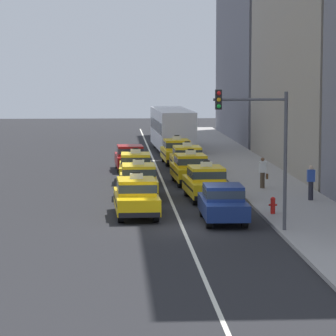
% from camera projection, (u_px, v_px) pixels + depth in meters
% --- Properties ---
extents(ground_plane, '(160.00, 160.00, 0.00)m').
position_uv_depth(ground_plane, '(183.00, 228.00, 36.75)').
color(ground_plane, '#232326').
extents(lane_stripe_left_right, '(0.14, 80.00, 0.01)m').
position_uv_depth(lane_stripe_left_right, '(159.00, 172.00, 56.60)').
color(lane_stripe_left_right, silver).
rests_on(lane_stripe_left_right, ground).
extents(sidewalk_curb, '(4.00, 90.00, 0.15)m').
position_uv_depth(sidewalk_curb, '(261.00, 180.00, 51.96)').
color(sidewalk_curb, '#9E9993').
rests_on(sidewalk_curb, ground).
extents(taxi_left_nearest, '(1.96, 4.61, 1.96)m').
position_uv_depth(taxi_left_nearest, '(136.00, 197.00, 39.53)').
color(taxi_left_nearest, black).
rests_on(taxi_left_nearest, ground).
extents(taxi_left_second, '(1.82, 4.56, 1.96)m').
position_uv_depth(taxi_left_second, '(139.00, 180.00, 45.34)').
color(taxi_left_second, black).
rests_on(taxi_left_second, ground).
extents(taxi_left_third, '(1.89, 4.59, 1.96)m').
position_uv_depth(taxi_left_third, '(136.00, 167.00, 51.20)').
color(taxi_left_third, black).
rests_on(taxi_left_third, ground).
extents(sedan_left_fourth, '(1.93, 4.37, 1.58)m').
position_uv_depth(sedan_left_fourth, '(130.00, 157.00, 57.30)').
color(sedan_left_fourth, black).
rests_on(sedan_left_fourth, ground).
extents(sedan_right_nearest, '(1.79, 4.31, 1.58)m').
position_uv_depth(sedan_right_nearest, '(223.00, 202.00, 38.09)').
color(sedan_right_nearest, black).
rests_on(sedan_right_nearest, ground).
extents(taxi_right_second, '(2.00, 4.63, 1.96)m').
position_uv_depth(taxi_right_second, '(206.00, 182.00, 44.40)').
color(taxi_right_second, black).
rests_on(taxi_right_second, ground).
extents(taxi_right_third, '(1.98, 4.62, 1.96)m').
position_uv_depth(taxi_right_third, '(190.00, 168.00, 50.57)').
color(taxi_right_third, black).
rests_on(taxi_right_third, ground).
extents(taxi_right_fourth, '(1.89, 4.59, 1.96)m').
position_uv_depth(taxi_right_fourth, '(187.00, 159.00, 55.79)').
color(taxi_right_fourth, black).
rests_on(taxi_right_fourth, ground).
extents(taxi_right_fifth, '(1.95, 4.61, 1.96)m').
position_uv_depth(taxi_right_fifth, '(177.00, 151.00, 61.00)').
color(taxi_right_fifth, black).
rests_on(taxi_right_fifth, ground).
extents(bus_right_sixth, '(2.88, 11.28, 3.22)m').
position_uv_depth(bus_right_sixth, '(172.00, 128.00, 70.28)').
color(bus_right_sixth, black).
rests_on(bus_right_sixth, ground).
extents(pedestrian_near_crosswalk, '(0.36, 0.24, 1.66)m').
position_uv_depth(pedestrian_near_crosswalk, '(311.00, 182.00, 43.47)').
color(pedestrian_near_crosswalk, '#23232D').
rests_on(pedestrian_near_crosswalk, sidewalk_curb).
extents(pedestrian_mid_block, '(0.47, 0.24, 1.61)m').
position_uv_depth(pedestrian_mid_block, '(263.00, 173.00, 47.79)').
color(pedestrian_mid_block, '#473828').
rests_on(pedestrian_mid_block, sidewalk_curb).
extents(fire_hydrant, '(0.36, 0.22, 0.73)m').
position_uv_depth(fire_hydrant, '(273.00, 205.00, 39.45)').
color(fire_hydrant, red).
rests_on(fire_hydrant, sidewalk_curb).
extents(traffic_light_pole, '(2.87, 0.33, 5.58)m').
position_uv_depth(traffic_light_pole, '(261.00, 135.00, 35.11)').
color(traffic_light_pole, '#47474C').
rests_on(traffic_light_pole, ground).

